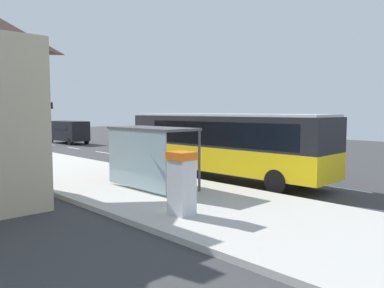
{
  "coord_description": "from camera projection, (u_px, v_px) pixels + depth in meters",
  "views": [
    {
      "loc": [
        -15.79,
        -13.14,
        3.36
      ],
      "look_at": [
        -1.0,
        2.28,
        1.5
      ],
      "focal_mm": 35.88,
      "sensor_mm": 36.0,
      "label": 1
    }
  ],
  "objects": [
    {
      "name": "lane_stripe_seg_3",
      "position": [
        139.0,
        158.0,
        27.26
      ],
      "size": [
        0.16,
        2.2,
        0.01
      ],
      "primitive_type": "cube",
      "color": "silver",
      "rests_on": "ground"
    },
    {
      "name": "lane_stripe_seg_2",
      "position": [
        187.0,
        165.0,
        23.67
      ],
      "size": [
        0.16,
        2.2,
        0.01
      ],
      "primitive_type": "cube",
      "color": "silver",
      "rests_on": "ground"
    },
    {
      "name": "bus_shelter",
      "position": [
        146.0,
        142.0,
        15.54
      ],
      "size": [
        1.8,
        4.0,
        2.5
      ],
      "color": "#4C4C51",
      "rests_on": "sidewalk_platform"
    },
    {
      "name": "bus",
      "position": [
        224.0,
        142.0,
        18.78
      ],
      "size": [
        2.79,
        11.07,
        3.21
      ],
      "color": "yellow",
      "rests_on": "ground"
    },
    {
      "name": "recycling_bin_green",
      "position": [
        150.0,
        165.0,
        19.08
      ],
      "size": [
        0.52,
        0.52,
        0.95
      ],
      "primitive_type": "cylinder",
      "color": "green",
      "rests_on": "sidewalk_platform"
    },
    {
      "name": "white_van",
      "position": [
        68.0,
        130.0,
        39.27
      ],
      "size": [
        2.22,
        5.28,
        2.3
      ],
      "color": "black",
      "rests_on": "ground"
    },
    {
      "name": "recycling_bin_red",
      "position": [
        159.0,
        167.0,
        18.58
      ],
      "size": [
        0.52,
        0.52,
        0.95
      ],
      "primitive_type": "cylinder",
      "color": "red",
      "rests_on": "sidewalk_platform"
    },
    {
      "name": "lane_stripe_seg_1",
      "position": [
        252.0,
        175.0,
        20.08
      ],
      "size": [
        0.16,
        2.2,
        0.01
      ],
      "primitive_type": "cube",
      "color": "silver",
      "rests_on": "ground"
    },
    {
      "name": "traffic_light_near_side",
      "position": [
        51.0,
        113.0,
        49.71
      ],
      "size": [
        0.49,
        0.28,
        4.52
      ],
      "color": "#2D2D2D",
      "rests_on": "ground"
    },
    {
      "name": "lane_stripe_seg_4",
      "position": [
        103.0,
        152.0,
        30.86
      ],
      "size": [
        0.16,
        2.2,
        0.01
      ],
      "primitive_type": "cube",
      "color": "silver",
      "rests_on": "ground"
    },
    {
      "name": "sedan_far",
      "position": [
        31.0,
        132.0,
        46.63
      ],
      "size": [
        1.93,
        4.45,
        1.52
      ],
      "color": "black",
      "rests_on": "ground"
    },
    {
      "name": "sedan_near",
      "position": [
        9.0,
        130.0,
        52.05
      ],
      "size": [
        2.04,
        4.49,
        1.52
      ],
      "color": "navy",
      "rests_on": "ground"
    },
    {
      "name": "sidewalk_platform",
      "position": [
        112.0,
        182.0,
        17.64
      ],
      "size": [
        6.2,
        30.0,
        0.18
      ],
      "primitive_type": "cube",
      "color": "beige",
      "rests_on": "ground"
    },
    {
      "name": "ground_plane",
      "position": [
        100.0,
        153.0,
        30.69
      ],
      "size": [
        56.0,
        92.0,
        0.04
      ],
      "primitive_type": "cube",
      "color": "#38383A"
    },
    {
      "name": "recycling_bin_yellow",
      "position": [
        142.0,
        164.0,
        19.59
      ],
      "size": [
        0.52,
        0.52,
        0.95
      ],
      "primitive_type": "cylinder",
      "color": "yellow",
      "rests_on": "sidewalk_platform"
    },
    {
      "name": "lane_stripe_seg_6",
      "position": [
        50.0,
        145.0,
        38.05
      ],
      "size": [
        0.16,
        2.2,
        0.01
      ],
      "primitive_type": "cube",
      "color": "silver",
      "rests_on": "ground"
    },
    {
      "name": "ticket_machine",
      "position": [
        182.0,
        183.0,
        11.68
      ],
      "size": [
        0.66,
        0.76,
        1.94
      ],
      "color": "silver",
      "rests_on": "sidewalk_platform"
    },
    {
      "name": "lane_stripe_seg_0",
      "position": [
        346.0,
        189.0,
        16.48
      ],
      "size": [
        0.16,
        2.2,
        0.01
      ],
      "primitive_type": "cube",
      "color": "silver",
      "rests_on": "ground"
    },
    {
      "name": "lane_stripe_seg_5",
      "position": [
        73.0,
        148.0,
        34.45
      ],
      "size": [
        0.16,
        2.2,
        0.01
      ],
      "primitive_type": "cube",
      "color": "silver",
      "rests_on": "ground"
    },
    {
      "name": "lane_stripe_seg_7",
      "position": [
        30.0,
        142.0,
        41.64
      ],
      "size": [
        0.16,
        2.2,
        0.01
      ],
      "primitive_type": "cube",
      "color": "silver",
      "rests_on": "ground"
    }
  ]
}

